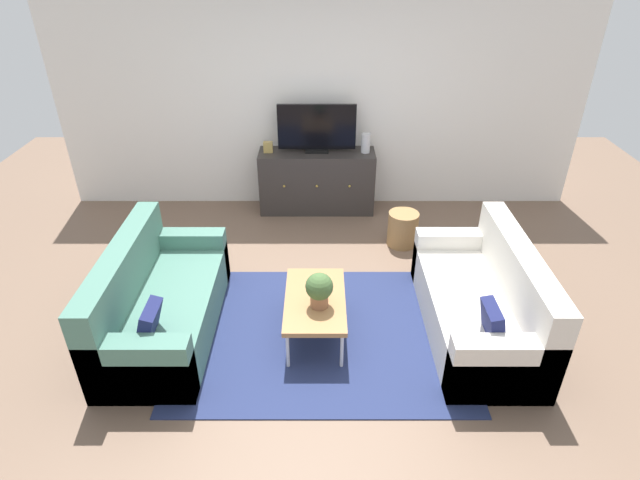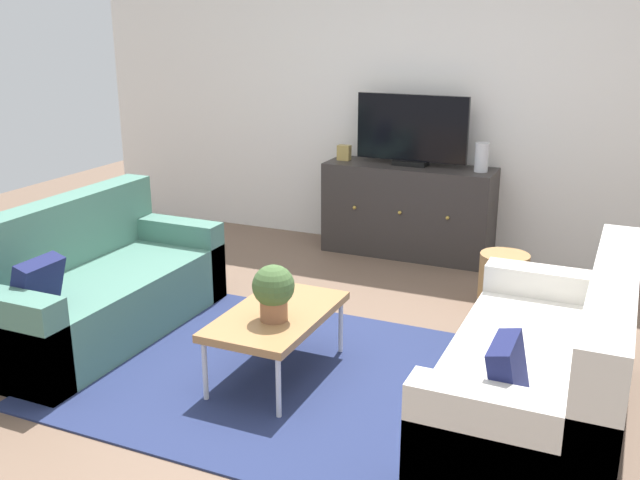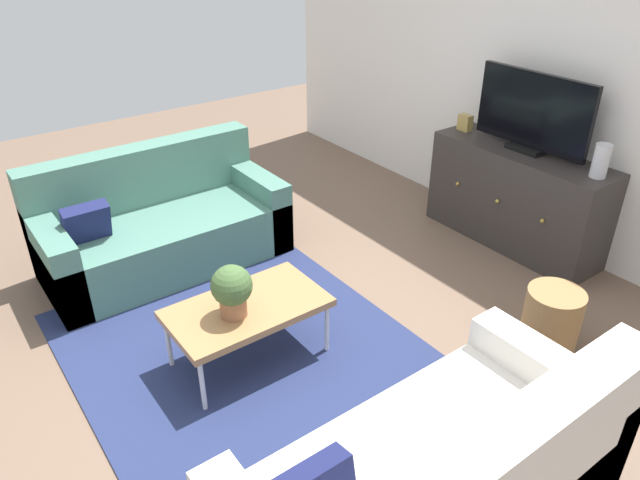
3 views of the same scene
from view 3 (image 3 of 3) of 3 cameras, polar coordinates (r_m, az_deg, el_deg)
The scene contains 11 objects.
ground_plane at distance 3.68m, azimuth -4.27°, elevation -10.79°, with size 10.00×10.00×0.00m, color brown.
wall_back at distance 4.77m, azimuth 22.78°, elevation 14.95°, with size 6.40×0.12×2.70m, color white.
area_rug at distance 3.62m, azimuth -6.31°, elevation -11.59°, with size 2.50×1.90×0.01m, color navy.
couch_left_side at distance 4.58m, azimuth -15.24°, elevation 1.22°, with size 0.82×1.74×0.85m.
coffee_table at distance 3.43m, azimuth -7.05°, elevation -6.70°, with size 0.52×0.90×0.39m.
potted_plant at distance 3.25m, azimuth -8.50°, elevation -4.71°, with size 0.23×0.23×0.31m.
tv_console at distance 4.87m, azimuth 18.38°, elevation 3.88°, with size 1.42×0.47×0.77m.
flat_screen_tv at distance 4.65m, azimuth 19.86°, elevation 11.45°, with size 0.94×0.16×0.58m.
glass_vase at distance 4.41m, azimuth 25.48°, elevation 6.91°, with size 0.11×0.11×0.23m, color silver.
mantel_clock at distance 5.04m, azimuth 13.83°, elevation 10.95°, with size 0.11×0.07×0.13m, color tan.
wicker_basket at distance 3.87m, azimuth 21.42°, elevation -7.13°, with size 0.34×0.34×0.39m, color #9E7547.
Camera 3 is at (2.41, -1.44, 2.38)m, focal length 33.15 mm.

